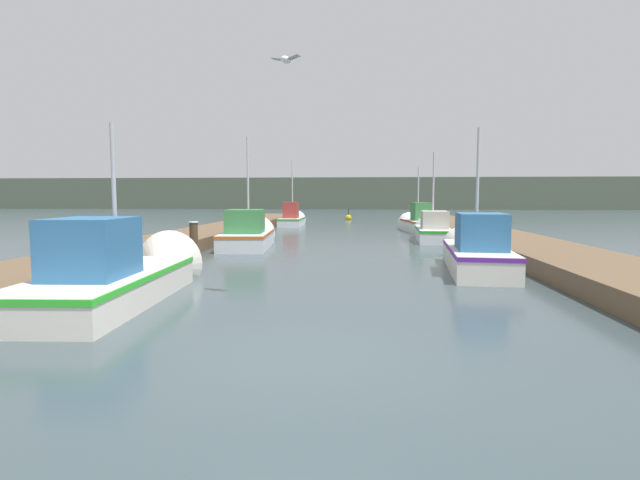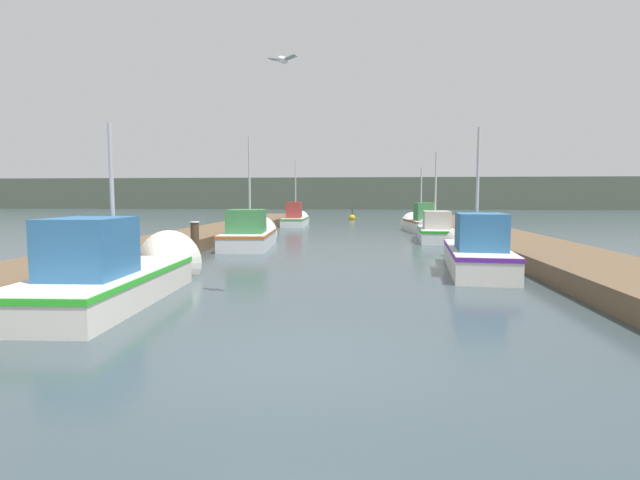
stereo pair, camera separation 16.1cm
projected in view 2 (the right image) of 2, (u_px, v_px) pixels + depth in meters
The scene contains 16 objects.
ground_plane at pixel (293, 359), 5.98m from camera, with size 200.00×200.00×0.00m.
dock_left at pixel (209, 234), 22.41m from camera, with size 2.72×40.00×0.45m.
dock_right at pixel (493, 236), 21.23m from camera, with size 2.72×40.00×0.45m.
distant_shore_ridge at pixel (362, 194), 78.72m from camera, with size 120.00×16.00×4.56m.
fishing_boat_0 at pixel (122, 273), 9.72m from camera, with size 2.00×5.84×3.81m.
fishing_boat_1 at pixel (475, 250), 13.41m from camera, with size 1.92×5.78×4.07m.
fishing_boat_2 at pixel (251, 234), 19.35m from camera, with size 2.06×5.33×4.64m.
fishing_boat_3 at pixel (434, 230), 22.23m from camera, with size 1.67×5.57×4.22m.
fishing_boat_4 at pixel (420, 222), 27.35m from camera, with size 1.83×4.87×3.81m.
fishing_boat_5 at pixel (296, 219), 32.61m from camera, with size 1.46×4.87×4.58m.
mooring_piling_0 at pixel (195, 238), 16.44m from camera, with size 0.31×0.31×1.11m.
mooring_piling_1 at pixel (261, 222), 27.71m from camera, with size 0.36×0.36×0.96m.
mooring_piling_2 at pixel (426, 217), 32.98m from camera, with size 0.31×0.31×1.10m.
mooring_piling_3 at pixel (125, 252), 12.04m from camera, with size 0.34×0.34×1.16m.
channel_buoy at pixel (352, 218), 40.72m from camera, with size 0.53×0.53×1.03m.
seagull_lead at pixel (283, 60), 8.83m from camera, with size 0.55×0.31×0.12m.
Camera 2 is at (0.88, -5.77, 1.95)m, focal length 28.00 mm.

